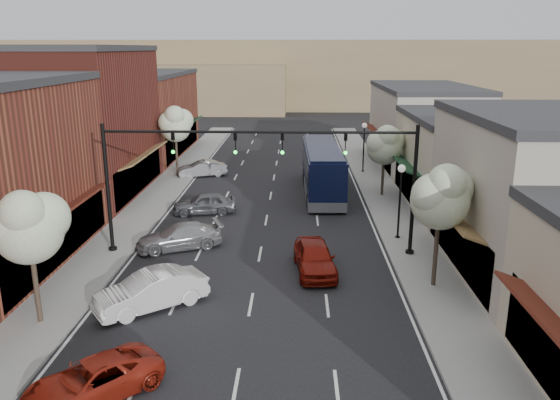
# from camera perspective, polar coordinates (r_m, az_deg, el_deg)

# --- Properties ---
(ground) EXTENTS (160.00, 160.00, 0.00)m
(ground) POSITION_cam_1_polar(r_m,az_deg,el_deg) (22.30, -3.50, -13.13)
(ground) COLOR black
(ground) RESTS_ON ground
(sidewalk_left) EXTENTS (2.80, 73.00, 0.15)m
(sidewalk_left) POSITION_cam_1_polar(r_m,az_deg,el_deg) (40.76, -12.97, 0.08)
(sidewalk_left) COLOR gray
(sidewalk_left) RESTS_ON ground
(sidewalk_right) EXTENTS (2.80, 73.00, 0.15)m
(sidewalk_right) POSITION_cam_1_polar(r_m,az_deg,el_deg) (39.95, 11.03, -0.12)
(sidewalk_right) COLOR gray
(sidewalk_right) RESTS_ON ground
(curb_left) EXTENTS (0.25, 73.00, 0.17)m
(curb_left) POSITION_cam_1_polar(r_m,az_deg,el_deg) (40.43, -11.05, 0.07)
(curb_left) COLOR gray
(curb_left) RESTS_ON ground
(curb_right) EXTENTS (0.25, 73.00, 0.17)m
(curb_right) POSITION_cam_1_polar(r_m,az_deg,el_deg) (39.75, 9.04, -0.10)
(curb_right) COLOR gray
(curb_right) RESTS_ON ground
(bldg_left_midfar) EXTENTS (10.14, 14.10, 10.90)m
(bldg_left_midfar) POSITION_cam_1_polar(r_m,az_deg,el_deg) (42.98, -20.52, 7.54)
(bldg_left_midfar) COLOR maroon
(bldg_left_midfar) RESTS_ON ground
(bldg_left_far) EXTENTS (10.14, 18.10, 8.40)m
(bldg_left_far) POSITION_cam_1_polar(r_m,az_deg,el_deg) (58.14, -14.53, 8.66)
(bldg_left_far) COLOR brown
(bldg_left_far) RESTS_ON ground
(bldg_right_midnear) EXTENTS (9.14, 12.10, 7.90)m
(bldg_right_midnear) POSITION_cam_1_polar(r_m,az_deg,el_deg) (28.87, 25.81, 0.39)
(bldg_right_midnear) COLOR #A59C8E
(bldg_right_midnear) RESTS_ON ground
(bldg_right_midfar) EXTENTS (9.14, 12.10, 6.40)m
(bldg_right_midfar) POSITION_cam_1_polar(r_m,az_deg,el_deg) (39.99, 18.91, 3.89)
(bldg_right_midfar) COLOR #B5AB90
(bldg_right_midfar) RESTS_ON ground
(bldg_right_far) EXTENTS (9.14, 16.10, 7.40)m
(bldg_right_far) POSITION_cam_1_polar(r_m,az_deg,el_deg) (53.26, 14.67, 7.51)
(bldg_right_far) COLOR #A59C8E
(bldg_right_far) RESTS_ON ground
(hill_far) EXTENTS (120.00, 30.00, 12.00)m
(hill_far) POSITION_cam_1_polar(r_m,az_deg,el_deg) (109.58, 0.79, 13.16)
(hill_far) COLOR #7A6647
(hill_far) RESTS_ON ground
(hill_near) EXTENTS (50.00, 20.00, 8.00)m
(hill_near) POSITION_cam_1_polar(r_m,az_deg,el_deg) (101.34, -13.91, 11.38)
(hill_near) COLOR #7A6647
(hill_near) RESTS_ON ground
(signal_mast_right) EXTENTS (8.22, 0.46, 7.00)m
(signal_mast_right) POSITION_cam_1_polar(r_m,az_deg,el_deg) (28.37, 9.22, 3.01)
(signal_mast_right) COLOR black
(signal_mast_right) RESTS_ON ground
(signal_mast_left) EXTENTS (8.22, 0.46, 7.00)m
(signal_mast_left) POSITION_cam_1_polar(r_m,az_deg,el_deg) (29.13, -13.31, 3.12)
(signal_mast_left) COLOR black
(signal_mast_left) RESTS_ON ground
(tree_right_near) EXTENTS (2.85, 2.65, 5.95)m
(tree_right_near) POSITION_cam_1_polar(r_m,az_deg,el_deg) (25.07, 16.55, 0.49)
(tree_right_near) COLOR #47382B
(tree_right_near) RESTS_ON ground
(tree_right_far) EXTENTS (2.85, 2.65, 5.43)m
(tree_right_far) POSITION_cam_1_polar(r_m,az_deg,el_deg) (40.49, 10.93, 5.78)
(tree_right_far) COLOR #47382B
(tree_right_far) RESTS_ON ground
(tree_left_near) EXTENTS (2.85, 2.65, 5.69)m
(tree_left_near) POSITION_cam_1_polar(r_m,az_deg,el_deg) (22.86, -24.79, -2.37)
(tree_left_near) COLOR #47382B
(tree_left_near) RESTS_ON ground
(tree_left_far) EXTENTS (2.85, 2.65, 6.13)m
(tree_left_far) POSITION_cam_1_polar(r_m,az_deg,el_deg) (46.94, -10.87, 7.87)
(tree_left_far) COLOR #47382B
(tree_left_far) RESTS_ON ground
(lamp_post_near) EXTENTS (0.44, 0.44, 4.44)m
(lamp_post_near) POSITION_cam_1_polar(r_m,az_deg,el_deg) (31.49, 12.47, 1.07)
(lamp_post_near) COLOR black
(lamp_post_near) RESTS_ON ground
(lamp_post_far) EXTENTS (0.44, 0.44, 4.44)m
(lamp_post_far) POSITION_cam_1_polar(r_m,az_deg,el_deg) (48.44, 8.77, 6.28)
(lamp_post_far) COLOR black
(lamp_post_far) RESTS_ON ground
(coach_bus) EXTENTS (2.87, 11.89, 3.62)m
(coach_bus) POSITION_cam_1_polar(r_m,az_deg,el_deg) (41.43, 4.43, 3.27)
(coach_bus) COLOR black
(coach_bus) RESTS_ON ground
(red_hatchback) EXTENTS (2.29, 4.72, 1.55)m
(red_hatchback) POSITION_cam_1_polar(r_m,az_deg,el_deg) (27.03, 3.64, -5.99)
(red_hatchback) COLOR maroon
(red_hatchback) RESTS_ON ground
(parked_car_a) EXTENTS (4.55, 4.53, 1.22)m
(parked_car_a) POSITION_cam_1_polar(r_m,az_deg,el_deg) (19.03, -18.99, -17.40)
(parked_car_a) COLOR maroon
(parked_car_a) RESTS_ON ground
(parked_car_b) EXTENTS (4.81, 4.20, 1.57)m
(parked_car_b) POSITION_cam_1_polar(r_m,az_deg,el_deg) (24.06, -13.33, -9.21)
(parked_car_b) COLOR silver
(parked_car_b) RESTS_ON ground
(parked_car_c) EXTENTS (5.08, 3.57, 1.37)m
(parked_car_c) POSITION_cam_1_polar(r_m,az_deg,el_deg) (30.62, -10.48, -3.78)
(parked_car_c) COLOR #939498
(parked_car_c) RESTS_ON ground
(parked_car_d) EXTENTS (4.41, 2.38, 1.43)m
(parked_car_d) POSITION_cam_1_polar(r_m,az_deg,el_deg) (36.71, -7.90, -0.34)
(parked_car_d) COLOR #515358
(parked_car_d) RESTS_ON ground
(parked_car_e) EXTENTS (4.39, 2.74, 1.37)m
(parked_car_e) POSITION_cam_1_polar(r_m,az_deg,el_deg) (47.45, -8.14, 3.26)
(parked_car_e) COLOR #A6A7AB
(parked_car_e) RESTS_ON ground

